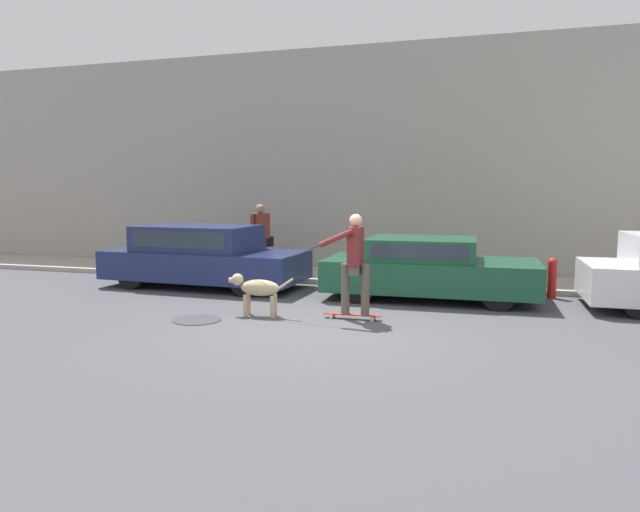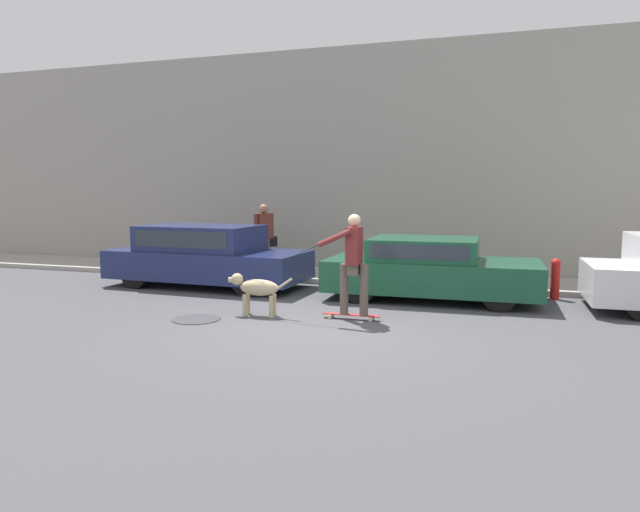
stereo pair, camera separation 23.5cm
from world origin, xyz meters
The scene contains 10 objects.
ground_plane centered at (0.00, 0.00, 0.00)m, with size 36.00×36.00×0.00m, color #47474C.
back_wall centered at (0.00, 6.16, 2.88)m, with size 32.00×0.30×5.75m.
sidewalk_curb centered at (0.00, 4.94, 0.06)m, with size 30.00×2.09×0.11m.
parked_car_0 centered at (-3.63, 2.89, 0.67)m, with size 4.46×1.96×1.36m.
parked_car_1 centered at (1.30, 2.88, 0.59)m, with size 4.11×1.93×1.21m.
dog centered at (-1.33, 0.49, 0.47)m, with size 1.15×0.31×0.71m.
skateboarder centered at (0.32, 0.70, 1.00)m, with size 2.45×0.58×1.75m.
pedestrian_with_bag centered at (-2.95, 4.56, 1.05)m, with size 0.40×0.67×1.68m.
manhole_cover centered at (-2.15, -0.11, 0.01)m, with size 0.80×0.80×0.01m.
fire_hydrant centered at (3.64, 3.65, 0.42)m, with size 0.18×0.18×0.80m.
Camera 2 is at (2.66, -8.28, 2.13)m, focal length 32.00 mm.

